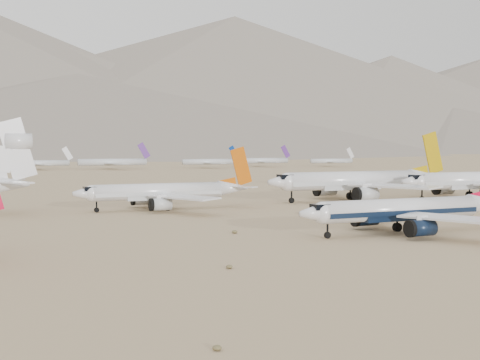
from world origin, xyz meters
The scene contains 7 objects.
ground centered at (0.00, 0.00, 0.00)m, with size 7000.00×7000.00×0.00m, color #8F7753.
main_airliner centered at (-2.95, 2.66, 4.00)m, with size 41.23×40.27×14.55m.
row2_navy_widebody centered at (61.57, 52.91, 5.10)m, with size 51.31×50.18×18.25m.
row2_gold_tail centered at (27.94, 62.36, 5.30)m, with size 53.27×52.10×18.97m.
row2_orange_tail centered at (-27.88, 59.58, 4.12)m, with size 41.17×40.28×14.69m.
mountain_range centered at (70.18, 1648.01, 190.32)m, with size 7354.00×3024.00×470.00m.
foothills centered at (526.68, 1100.00, 67.15)m, with size 4637.50×1395.00×155.00m.
Camera 1 is at (-76.11, -88.68, 15.02)m, focal length 50.00 mm.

